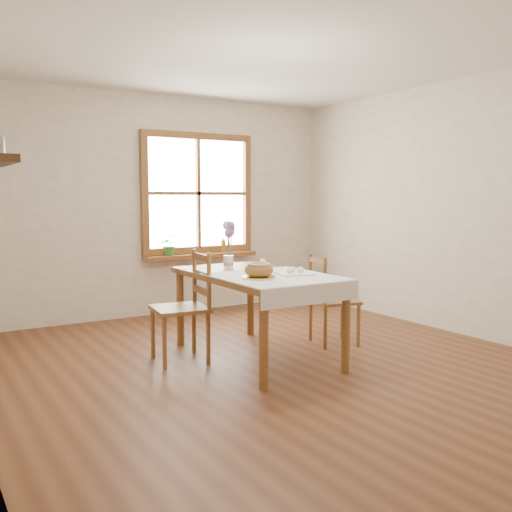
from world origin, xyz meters
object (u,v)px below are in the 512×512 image
Objects in this scene: dining_table at (256,283)px; bread_plate at (259,277)px; chair_left at (180,307)px; chair_right at (334,300)px; flower_vase at (228,262)px.

bread_plate is (-0.18, -0.34, 0.10)m from dining_table.
chair_left is 0.79m from bread_plate.
chair_right is (1.51, -0.24, -0.05)m from chair_left.
flower_vase is at bearing 92.17° from dining_table.
chair_left is 1.53m from chair_right.
chair_left is 1.11× the size of chair_right.
chair_left reaches higher than bread_plate.
bread_plate is at bearing 121.92° from chair_right.
bread_plate is 0.82m from flower_vase.
chair_right is at bearing 87.93° from chair_left.
flower_vase is (0.60, 0.21, 0.33)m from chair_left.
dining_table is 0.48m from flower_vase.
chair_left is 9.00× the size of flower_vase.
chair_left is at bearing 157.52° from dining_table.
chair_left is 3.53× the size of bread_plate.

